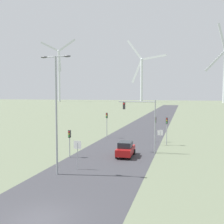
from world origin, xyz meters
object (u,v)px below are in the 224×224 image
streetlamp (56,102)px  traffic_light_post_near_right (155,124)px  traffic_light_post_near_left (70,137)px  stop_sign_near (78,149)px  traffic_light_post_mid_left (107,120)px  traffic_light_post_mid_right (167,125)px  wind_turbine_far_left (59,71)px  stop_sign_far (160,135)px  wind_turbine_left (142,75)px  car_approaching (126,149)px  traffic_light_mast_overhead (143,115)px

streetlamp → traffic_light_post_near_right: size_ratio=2.81×
traffic_light_post_near_left → traffic_light_post_near_right: bearing=55.4°
stop_sign_near → traffic_light_post_mid_left: 19.10m
traffic_light_post_mid_right → wind_turbine_far_left: bearing=120.5°
stop_sign_near → wind_turbine_far_left: 245.67m
streetlamp → traffic_light_post_near_left: 8.01m
stop_sign_far → wind_turbine_far_left: bearing=120.3°
traffic_light_post_near_right → wind_turbine_left: 204.01m
traffic_light_post_mid_left → wind_turbine_far_left: size_ratio=0.07×
traffic_light_post_near_right → traffic_light_post_mid_right: traffic_light_post_mid_right is taller
wind_turbine_left → car_approaching: bearing=-81.6°
stop_sign_far → traffic_light_post_near_left: 14.24m
traffic_light_post_near_right → traffic_light_post_near_left: bearing=-124.6°
traffic_light_mast_overhead → wind_turbine_far_left: 239.79m
wind_turbine_far_left → traffic_light_post_mid_right: bearing=-59.5°
stop_sign_near → traffic_light_post_near_left: traffic_light_post_near_left is taller
stop_sign_far → traffic_light_post_mid_left: size_ratio=0.53×
streetlamp → traffic_light_post_near_left: size_ratio=3.38×
traffic_light_post_mid_right → car_approaching: size_ratio=0.99×
car_approaching → traffic_light_post_near_left: bearing=-160.7°
streetlamp → wind_turbine_far_left: 246.41m
wind_turbine_far_left → wind_turbine_left: bearing=0.0°
traffic_light_post_near_left → wind_turbine_far_left: wind_turbine_far_left is taller
stop_sign_far → wind_turbine_left: size_ratio=0.04×
traffic_light_mast_overhead → wind_turbine_left: 211.67m
wind_turbine_far_left → wind_turbine_left: size_ratio=1.08×
stop_sign_far → traffic_light_post_near_left: bearing=-133.7°
stop_sign_far → traffic_light_post_mid_right: size_ratio=0.56×
wind_turbine_far_left → wind_turbine_left: 83.66m
stop_sign_near → wind_turbine_left: 220.22m
wind_turbine_left → traffic_light_post_near_left: bearing=-83.4°
traffic_light_post_near_left → traffic_light_post_near_right: 15.59m
stop_sign_near → traffic_light_post_near_right: size_ratio=0.73×
car_approaching → wind_turbine_far_left: bearing=118.6°
car_approaching → traffic_light_post_near_right: bearing=76.9°
traffic_light_post_near_right → car_approaching: (-2.47, -10.60, -1.99)m
traffic_light_mast_overhead → wind_turbine_far_left: size_ratio=0.11×
streetlamp → wind_turbine_far_left: wind_turbine_far_left is taller
streetlamp → wind_turbine_left: 221.63m
streetlamp → wind_turbine_far_left: (-109.94, 219.22, 23.92)m
car_approaching → wind_turbine_left: bearing=98.4°
stop_sign_near → traffic_light_mast_overhead: (5.18, 9.13, 2.82)m
traffic_light_post_mid_right → wind_turbine_left: size_ratio=0.07×
streetlamp → stop_sign_far: (8.17, 16.73, -5.25)m
traffic_light_mast_overhead → wind_turbine_left: bearing=99.0°
traffic_light_post_near_right → streetlamp: bearing=-110.4°
traffic_light_mast_overhead → traffic_light_post_near_right: bearing=84.6°
traffic_light_mast_overhead → wind_turbine_left: (-32.88, 208.10, 20.39)m
streetlamp → traffic_light_post_near_left: (-1.66, 6.46, -4.43)m
streetlamp → stop_sign_near: size_ratio=3.82×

